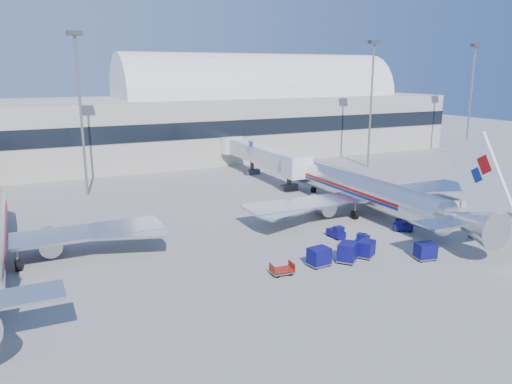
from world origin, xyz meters
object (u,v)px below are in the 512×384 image
cart_train_b (348,252)px  barrier_mid (450,205)px  mast_far_east (472,84)px  airliner_main (368,192)px  cart_train_a (366,249)px  jetbridge_near (258,154)px  tug_lead (362,239)px  mast_east (372,86)px  cart_open_red (282,271)px  barrier_far (468,203)px  tug_right (402,226)px  cart_solo_near (426,251)px  cart_train_c (319,256)px  barrier_near (430,208)px  cart_solo_far (479,230)px  ramp_worker (493,237)px  tug_left (336,232)px  mast_west (79,90)px

cart_train_b → barrier_mid: bearing=-17.5°
mast_far_east → airliner_main: bearing=-150.5°
barrier_mid → cart_train_a: (-20.57, -9.23, 0.42)m
jetbridge_near → tug_lead: size_ratio=12.23×
mast_east → cart_open_red: 55.67m
barrier_far → cart_train_a: (-23.87, -9.23, 0.42)m
tug_lead → tug_right: tug_lead is taller
airliner_main → cart_solo_near: bearing=-107.4°
jetbridge_near → cart_train_c: jetbridge_near is taller
cart_train_a → cart_open_red: cart_train_a is taller
jetbridge_near → barrier_near: size_ratio=9.17×
cart_train_a → cart_solo_far: bearing=-36.5°
cart_train_b → cart_open_red: (-6.97, -0.05, -0.61)m
cart_train_b → ramp_worker: size_ratio=1.50×
barrier_mid → tug_lead: (-18.77, -6.32, 0.16)m
mast_east → barrier_mid: 32.64m
tug_left → cart_solo_far: 15.29m
ramp_worker → tug_lead: bearing=25.4°
cart_train_c → ramp_worker: (19.05, -3.05, -0.06)m
mast_far_east → cart_train_c: (-59.54, -37.17, -13.86)m
barrier_mid → tug_lead: size_ratio=1.33×
airliner_main → barrier_far: (14.60, -2.51, -2.48)m
barrier_far → cart_train_c: cart_train_c is taller
tug_left → ramp_worker: bearing=-128.1°
tug_left → cart_train_b: size_ratio=0.83×
barrier_mid → cart_train_a: 22.55m
cart_solo_far → tug_right: bearing=128.7°
tug_lead → cart_solo_far: bearing=-52.3°
barrier_near → ramp_worker: 12.72m
cart_solo_near → tug_left: bearing=125.3°
barrier_near → cart_train_a: (-17.27, -9.23, 0.42)m
tug_lead → barrier_far: bearing=-21.0°
mast_east → barrier_mid: mast_east is taller
mast_far_east → cart_solo_near: (-49.61, -40.19, -13.91)m
mast_west → barrier_mid: (41.30, -28.00, -14.34)m
cart_train_b → mast_far_east: bearing=-6.4°
barrier_far → cart_solo_far: 13.57m
barrier_near → ramp_worker: bearing=-106.0°
ramp_worker → cart_solo_near: bearing=51.4°
jetbridge_near → cart_open_red: size_ratio=13.48×
mast_west → ramp_worker: 54.79m
barrier_far → cart_open_red: (-33.14, -9.49, -0.07)m
mast_west → mast_east: size_ratio=1.00×
mast_east → cart_train_b: mast_east is taller
barrier_mid → cart_solo_far: bearing=-121.6°
barrier_far → cart_train_b: cart_train_b is taller
cart_train_c → cart_open_red: (-4.00, -0.32, -0.56)m
mast_east → barrier_far: 31.92m
mast_west → ramp_worker: size_ratio=12.90×
barrier_far → cart_solo_far: size_ratio=1.46×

